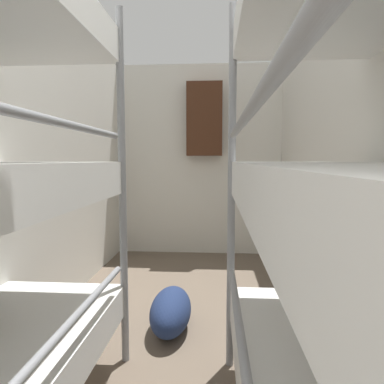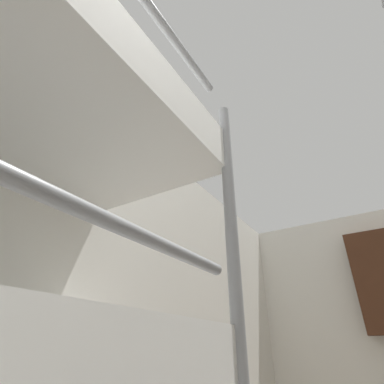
% 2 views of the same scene
% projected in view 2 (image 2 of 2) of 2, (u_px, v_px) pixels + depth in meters
% --- Properties ---
extents(wall_left, '(0.06, 5.02, 2.42)m').
position_uv_depth(wall_left, '(70.00, 333.00, 1.25)').
color(wall_left, silver).
rests_on(wall_left, ground_plane).
extents(hanging_coat, '(0.44, 0.12, 0.90)m').
position_uv_depth(hanging_coat, '(381.00, 280.00, 2.69)').
color(hanging_coat, '#472819').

